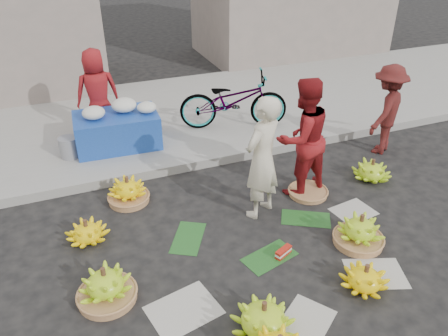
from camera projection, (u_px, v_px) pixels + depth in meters
name	position (u px, v px, depth m)	size (l,w,h in m)	color
ground	(269.00, 245.00, 5.43)	(80.00, 80.00, 0.00)	black
curb	(209.00, 160.00, 7.16)	(40.00, 0.25, 0.15)	gray
sidewalk	(174.00, 114.00, 8.85)	(40.00, 4.00, 0.12)	gray
newspaper_scatter	(303.00, 289.00, 4.78)	(3.20, 1.80, 0.00)	beige
banana_leaves	(255.00, 237.00, 5.55)	(2.00, 1.00, 0.00)	#1A4F1C
banana_bunch_0	(106.00, 286.00, 4.58)	(0.71, 0.71, 0.43)	#9F6C43
banana_bunch_1	(264.00, 318.00, 4.23)	(0.78, 0.78, 0.38)	#8EC91C
banana_bunch_3	(365.00, 278.00, 4.74)	(0.58, 0.58, 0.32)	yellow
banana_bunch_4	(360.00, 231.00, 5.37)	(0.70, 0.70, 0.43)	#9F6C43
banana_bunch_5	(372.00, 171.00, 6.70)	(0.66, 0.66, 0.35)	#8EC91C
banana_bunch_6	(87.00, 232.00, 5.44)	(0.57, 0.57, 0.32)	yellow
banana_bunch_7	(128.00, 191.00, 6.17)	(0.57, 0.57, 0.41)	#9F6C43
basket_spare	(308.00, 192.00, 6.39)	(0.56, 0.56, 0.06)	#9F6C43
incense_stack	(283.00, 252.00, 5.23)	(0.24, 0.08, 0.10)	red
vendor_cream	(262.00, 158.00, 5.60)	(0.62, 0.41, 1.69)	beige
vendor_red	(302.00, 138.00, 6.07)	(0.84, 0.66, 1.73)	maroon
man_striped	(386.00, 110.00, 7.21)	(0.98, 0.57, 1.52)	maroon
flower_table	(118.00, 128.00, 7.34)	(1.41, 0.92, 0.79)	#183E9D
grey_bucket	(69.00, 147.00, 7.06)	(0.30, 0.30, 0.34)	gray
flower_vendor	(97.00, 92.00, 7.59)	(0.74, 0.48, 1.52)	maroon
bicycle	(233.00, 101.00, 7.91)	(1.96, 0.68, 1.03)	gray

